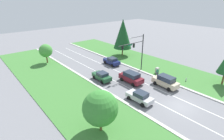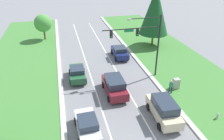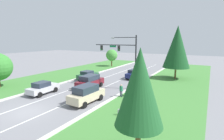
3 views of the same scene
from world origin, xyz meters
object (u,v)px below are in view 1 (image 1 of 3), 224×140
at_px(conifer_far_right_tree, 123,34).
at_px(oak_near_left_tree, 46,51).
at_px(oak_far_left_tree, 100,108).
at_px(champagne_suv, 166,81).
at_px(pedestrian, 157,72).
at_px(fire_hydrant, 186,80).
at_px(traffic_signal_mast, 136,48).
at_px(navy_sedan, 112,61).
at_px(forest_sedan, 102,76).
at_px(silver_sedan, 140,97).
at_px(utility_cabinet, 157,71).
at_px(burgundy_suv, 131,77).

bearing_deg(conifer_far_right_tree, oak_near_left_tree, 157.15).
bearing_deg(oak_near_left_tree, oak_far_left_tree, -98.67).
height_order(champagne_suv, pedestrian, champagne_suv).
distance_m(pedestrian, fire_hydrant, 5.56).
bearing_deg(oak_far_left_tree, traffic_signal_mast, 30.17).
xyz_separation_m(navy_sedan, conifer_far_right_tree, (6.78, 3.47, 5.09)).
height_order(champagne_suv, navy_sedan, champagne_suv).
height_order(oak_near_left_tree, oak_far_left_tree, oak_far_left_tree).
bearing_deg(pedestrian, fire_hydrant, 134.07).
height_order(traffic_signal_mast, forest_sedan, traffic_signal_mast).
relative_size(forest_sedan, navy_sedan, 0.97).
height_order(forest_sedan, champagne_suv, champagne_suv).
distance_m(champagne_suv, silver_sedan, 7.21).
relative_size(traffic_signal_mast, fire_hydrant, 11.27).
bearing_deg(oak_far_left_tree, oak_near_left_tree, 81.33).
relative_size(oak_near_left_tree, oak_far_left_tree, 0.88).
xyz_separation_m(utility_cabinet, oak_far_left_tree, (-19.34, -6.02, 2.57)).
bearing_deg(fire_hydrant, burgundy_suv, 141.81).
xyz_separation_m(forest_sedan, conifer_far_right_tree, (13.73, 8.72, 5.11)).
xyz_separation_m(navy_sedan, oak_far_left_tree, (-15.43, -16.21, 2.31)).
xyz_separation_m(oak_near_left_tree, conifer_far_right_tree, (18.05, -7.61, 2.89)).
bearing_deg(fire_hydrant, oak_near_left_tree, 121.03).
relative_size(utility_cabinet, conifer_far_right_tree, 0.13).
relative_size(pedestrian, oak_near_left_tree, 0.36).
relative_size(forest_sedan, utility_cabinet, 3.44).
distance_m(traffic_signal_mast, forest_sedan, 9.13).
distance_m(forest_sedan, oak_far_left_tree, 14.05).
distance_m(traffic_signal_mast, silver_sedan, 12.34).
xyz_separation_m(forest_sedan, fire_hydrant, (12.01, -10.82, -0.52)).
distance_m(forest_sedan, utility_cabinet, 11.94).
xyz_separation_m(champagne_suv, fire_hydrant, (4.92, -1.35, -0.72)).
bearing_deg(oak_far_left_tree, forest_sedan, 52.25).
bearing_deg(champagne_suv, traffic_signal_mast, 86.95).
relative_size(traffic_signal_mast, pedestrian, 4.67).
bearing_deg(oak_near_left_tree, forest_sedan, -75.19).
xyz_separation_m(silver_sedan, utility_cabinet, (10.98, 4.80, -0.22)).
bearing_deg(silver_sedan, oak_far_left_tree, -173.87).
distance_m(silver_sedan, utility_cabinet, 11.99).
bearing_deg(fire_hydrant, utility_cabinet, 101.00).
distance_m(navy_sedan, conifer_far_right_tree, 9.15).
relative_size(utility_cabinet, pedestrian, 0.75).
distance_m(traffic_signal_mast, fire_hydrant, 11.35).
xyz_separation_m(forest_sedan, utility_cabinet, (10.87, -4.93, -0.23)).
height_order(navy_sedan, pedestrian, navy_sedan).
height_order(fire_hydrant, oak_near_left_tree, oak_near_left_tree).
bearing_deg(champagne_suv, conifer_far_right_tree, 72.60).
bearing_deg(burgundy_suv, utility_cabinet, -5.02).
bearing_deg(oak_far_left_tree, burgundy_suv, 28.79).
xyz_separation_m(pedestrian, oak_near_left_tree, (-14.04, 22.11, 2.15)).
bearing_deg(oak_far_left_tree, pedestrian, 15.85).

